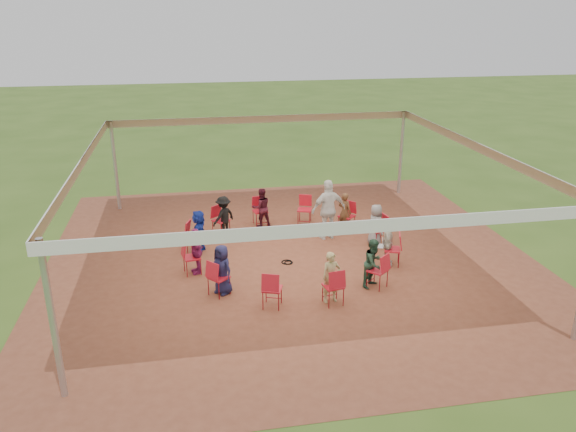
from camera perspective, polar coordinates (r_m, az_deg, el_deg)
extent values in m
plane|color=#3A591B|center=(15.39, 0.30, -4.29)|extent=(80.00, 80.00, 0.00)
plane|color=brown|center=(15.39, 0.30, -4.27)|extent=(13.00, 13.00, 0.00)
cylinder|color=#B2B2B7|center=(10.32, -22.80, -9.82)|extent=(0.12, 0.12, 3.00)
cylinder|color=#B2B2B7|center=(19.53, -17.14, 4.84)|extent=(0.12, 0.12, 3.00)
cylinder|color=#B2B2B7|center=(20.82, 11.42, 6.26)|extent=(0.12, 0.12, 3.00)
plane|color=white|center=(14.41, 0.32, 6.63)|extent=(10.30, 10.30, 0.00)
cube|color=white|center=(9.65, 5.99, -1.21)|extent=(10.30, 0.03, 0.24)
cube|color=white|center=(19.41, -2.54, 9.80)|extent=(10.30, 0.03, 0.24)
cube|color=white|center=(14.43, -20.29, 4.89)|extent=(0.03, 10.30, 0.24)
cube|color=white|center=(16.18, 18.68, 6.64)|extent=(0.03, 10.30, 0.24)
imported|color=beige|center=(14.99, 10.12, -2.74)|extent=(0.59, 0.80, 1.23)
imported|color=gray|center=(16.19, 8.89, -0.91)|extent=(0.44, 0.65, 1.23)
imported|color=brown|center=(17.10, 5.77, 0.40)|extent=(0.51, 0.53, 1.23)
imported|color=#3F111C|center=(17.43, -2.73, 0.88)|extent=(0.65, 0.44, 1.23)
imported|color=black|center=(16.78, -6.56, -0.01)|extent=(0.86, 0.81, 1.23)
imported|color=navy|center=(15.73, -9.04, -1.55)|extent=(0.78, 1.21, 1.23)
imported|color=#92215F|center=(14.50, -9.30, -3.51)|extent=(0.49, 0.77, 1.23)
imported|color=#1C1D43|center=(13.41, -6.71, -5.41)|extent=(0.64, 0.67, 1.23)
imported|color=tan|center=(12.98, 4.41, -6.23)|extent=(0.49, 0.37, 1.23)
imported|color=#244431|center=(13.80, 8.69, -4.74)|extent=(0.68, 0.65, 1.23)
imported|color=silver|center=(16.41, 4.14, 0.66)|extent=(1.14, 0.73, 1.80)
torus|color=black|center=(15.11, -0.12, -4.70)|extent=(0.35, 0.35, 0.03)
torus|color=black|center=(15.08, 0.06, -4.75)|extent=(0.28, 0.28, 0.03)
cube|color=#B7B7BC|center=(15.02, 9.26, -3.02)|extent=(0.30, 0.35, 0.01)
cube|color=#B7B7BC|center=(14.98, 9.68, -2.68)|extent=(0.16, 0.31, 0.20)
cube|color=#CCE0FF|center=(14.98, 9.65, -2.68)|extent=(0.13, 0.26, 0.17)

